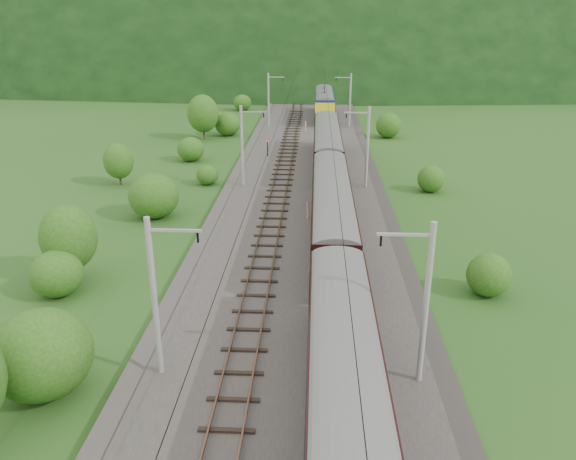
{
  "coord_description": "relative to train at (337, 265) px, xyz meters",
  "views": [
    {
      "loc": [
        1.1,
        -22.62,
        16.55
      ],
      "look_at": [
        -0.7,
        13.51,
        2.6
      ],
      "focal_mm": 35.0,
      "sensor_mm": 36.0,
      "label": 1
    }
  ],
  "objects": [
    {
      "name": "hazard_post_near",
      "position": [
        -2.83,
        54.24,
        -2.46
      ],
      "size": [
        0.16,
        0.16,
        1.54
      ],
      "primitive_type": "cylinder",
      "color": "red",
      "rests_on": "railbed"
    },
    {
      "name": "catenary_left",
      "position": [
        -8.52,
        26.17,
        0.97
      ],
      "size": [
        2.54,
        192.28,
        8.0
      ],
      "color": "gray",
      "rests_on": "railbed"
    },
    {
      "name": "overhead_wires",
      "position": [
        -2.4,
        4.17,
        3.57
      ],
      "size": [
        4.83,
        198.0,
        0.03
      ],
      "color": "black",
      "rests_on": "ground"
    },
    {
      "name": "hazard_post_far",
      "position": [
        -1.88,
        16.47,
        -2.53
      ],
      "size": [
        0.15,
        0.15,
        1.39
      ],
      "primitive_type": "cylinder",
      "color": "red",
      "rests_on": "railbed"
    },
    {
      "name": "mountain_main",
      "position": [
        -2.4,
        254.17,
        -3.53
      ],
      "size": [
        504.0,
        360.0,
        244.0
      ],
      "primitive_type": "ellipsoid",
      "color": "black",
      "rests_on": "ground"
    },
    {
      "name": "vegetation_right",
      "position": [
        8.93,
        7.92,
        -2.12
      ],
      "size": [
        5.23,
        99.7,
        3.2
      ],
      "color": "#1D4F15",
      "rests_on": "ground"
    },
    {
      "name": "railbed",
      "position": [
        -2.4,
        4.17,
        -3.38
      ],
      "size": [
        14.0,
        220.0,
        0.3
      ],
      "primitive_type": "cube",
      "color": "#38332D",
      "rests_on": "ground"
    },
    {
      "name": "track_left",
      "position": [
        -4.8,
        4.17,
        -3.16
      ],
      "size": [
        2.4,
        220.0,
        0.27
      ],
      "color": "brown",
      "rests_on": "railbed"
    },
    {
      "name": "mountain_ridge",
      "position": [
        -122.4,
        294.17,
        -3.53
      ],
      "size": [
        336.0,
        280.0,
        132.0
      ],
      "primitive_type": "ellipsoid",
      "color": "black",
      "rests_on": "ground"
    },
    {
      "name": "catenary_right",
      "position": [
        3.72,
        26.17,
        0.97
      ],
      "size": [
        2.54,
        192.28,
        8.0
      ],
      "color": "gray",
      "rests_on": "railbed"
    },
    {
      "name": "signal",
      "position": [
        -7.16,
        38.82,
        -2.1
      ],
      "size": [
        0.21,
        0.21,
        1.92
      ],
      "color": "black",
      "rests_on": "railbed"
    },
    {
      "name": "ground",
      "position": [
        -2.4,
        -5.83,
        -3.53
      ],
      "size": [
        600.0,
        600.0,
        0.0
      ],
      "primitive_type": "plane",
      "color": "#214916",
      "rests_on": "ground"
    },
    {
      "name": "train",
      "position": [
        0.0,
        0.0,
        0.0
      ],
      "size": [
        2.98,
        142.88,
        5.18
      ],
      "color": "black",
      "rests_on": "ground"
    },
    {
      "name": "vegetation_left",
      "position": [
        -15.63,
        7.39,
        -1.16
      ],
      "size": [
        12.48,
        144.21,
        6.22
      ],
      "color": "#1D4F15",
      "rests_on": "ground"
    },
    {
      "name": "track_right",
      "position": [
        -0.0,
        4.17,
        -3.16
      ],
      "size": [
        2.4,
        220.0,
        0.27
      ],
      "color": "brown",
      "rests_on": "railbed"
    }
  ]
}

